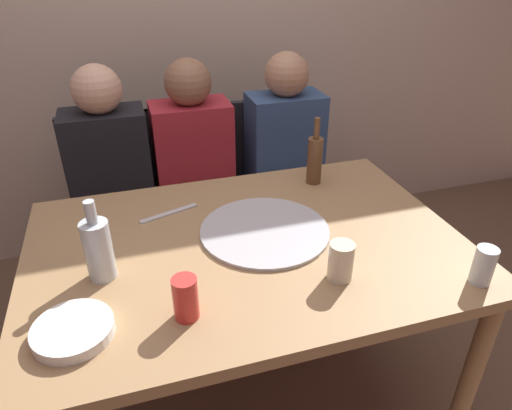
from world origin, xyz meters
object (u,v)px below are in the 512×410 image
object	(u,v)px
beer_bottle	(315,159)
soda_can	(186,298)
chair_right	(279,176)
guest_in_sweater	(113,189)
guest_by_wall	(290,165)
chair_middle	(194,187)
tumbler_far	(341,261)
plate_stack	(73,330)
dining_table	(248,262)
guest_in_beanie	(198,178)
wine_bottle	(98,249)
chair_left	(116,198)
table_knife	(169,213)
tumbler_near	(484,266)
pizza_tray	(265,230)

from	to	relation	value
beer_bottle	soda_can	bearing A→B (deg)	-135.16
chair_right	guest_in_sweater	world-z (taller)	guest_in_sweater
guest_by_wall	chair_middle	bearing A→B (deg)	-18.15
tumbler_far	plate_stack	world-z (taller)	tumbler_far
dining_table	guest_in_beanie	world-z (taller)	guest_in_beanie
soda_can	chair_right	bearing A→B (deg)	59.88
guest_in_sweater	guest_by_wall	distance (m)	0.85
wine_bottle	soda_can	size ratio (longest dim) A/B	2.06
tumbler_far	plate_stack	size ratio (longest dim) A/B	0.59
chair_middle	guest_in_sweater	world-z (taller)	guest_in_sweater
wine_bottle	chair_left	xyz separation A→B (m)	(0.03, 0.92, -0.33)
tumbler_far	chair_middle	bearing A→B (deg)	101.88
guest_in_beanie	chair_left	bearing A→B (deg)	-21.52
dining_table	chair_right	xyz separation A→B (m)	(0.43, 0.88, -0.16)
table_knife	guest_in_sweater	distance (m)	0.53
dining_table	guest_in_sweater	xyz separation A→B (m)	(-0.42, 0.73, -0.03)
tumbler_near	chair_middle	xyz separation A→B (m)	(-0.61, 1.27, -0.29)
beer_bottle	table_knife	world-z (taller)	beer_bottle
pizza_tray	soda_can	world-z (taller)	soda_can
guest_by_wall	table_knife	bearing A→B (deg)	36.19
beer_bottle	chair_middle	bearing A→B (deg)	126.89
soda_can	chair_right	distance (m)	1.37
chair_left	chair_middle	bearing A→B (deg)	-180.00
chair_right	table_knife	bearing A→B (deg)	43.97
dining_table	guest_in_sweater	world-z (taller)	guest_in_sweater
tumbler_far	soda_can	size ratio (longest dim) A/B	0.96
wine_bottle	guest_by_wall	size ratio (longest dim) A/B	0.21
chair_left	tumbler_far	bearing A→B (deg)	118.79
pizza_tray	tumbler_near	size ratio (longest dim) A/B	3.78
plate_stack	guest_by_wall	bearing A→B (deg)	46.19
beer_bottle	plate_stack	distance (m)	1.08
table_knife	guest_in_sweater	world-z (taller)	guest_in_sweater
dining_table	guest_in_beanie	distance (m)	0.73
soda_can	plate_stack	size ratio (longest dim) A/B	0.61
pizza_tray	guest_in_sweater	world-z (taller)	guest_in_sweater
guest_in_beanie	chair_middle	bearing A→B (deg)	-90.00
dining_table	table_knife	world-z (taller)	table_knife
chair_middle	guest_in_beanie	bearing A→B (deg)	90.00
tumbler_near	plate_stack	distance (m)	1.11
guest_in_sweater	soda_can	bearing A→B (deg)	99.72
dining_table	tumbler_near	size ratio (longest dim) A/B	12.12
guest_in_sweater	beer_bottle	bearing A→B (deg)	153.64
chair_middle	guest_in_sweater	xyz separation A→B (m)	(-0.38, -0.15, 0.13)
pizza_tray	tumbler_far	bearing A→B (deg)	-65.62
dining_table	guest_in_sweater	distance (m)	0.84
chair_left	dining_table	bearing A→B (deg)	115.39
wine_bottle	guest_in_sweater	bearing A→B (deg)	87.53
chair_left	guest_in_beanie	world-z (taller)	guest_in_beanie
beer_bottle	chair_left	xyz separation A→B (m)	(-0.79, 0.54, -0.34)
dining_table	guest_in_sweater	size ratio (longest dim) A/B	1.19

